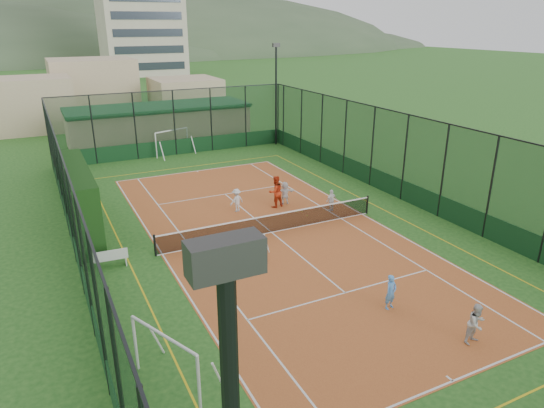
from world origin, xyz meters
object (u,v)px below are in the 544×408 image
Objects in this scene: child_near_left at (262,248)px; coach at (276,192)px; child_near_right at (476,324)px; clubhouse at (159,124)px; child_far_left at (237,200)px; white_bench at (109,258)px; child_far_right at (331,200)px; floodlight_ne at (276,95)px; futsal_goal_near at (165,363)px; futsal_goal_far at (172,143)px; child_near_mid at (391,292)px; child_far_back at (285,193)px.

child_near_left is 0.73× the size of coach.
child_near_right is at bearing 82.19° from coach.
child_far_left is (-0.45, -18.57, -0.91)m from clubhouse.
white_bench is (-7.80, -22.18, -1.14)m from clubhouse.
child_far_right is 3.14m from coach.
floodlight_ne reaches higher than child_near_right.
child_near_left is 6.18m from child_far_left.
floodlight_ne is 6.69× the size of child_far_right.
futsal_goal_near is at bearing -84.16° from white_bench.
futsal_goal_far is at bearing -85.44° from child_far_right.
child_near_mid is 3.05m from child_near_right.
white_bench is 0.51× the size of futsal_goal_far.
floodlight_ne reaches higher than child_near_mid.
child_far_left is (7.35, 3.61, 0.23)m from white_bench.
futsal_goal_near is (0.29, -8.33, 0.48)m from white_bench.
futsal_goal_far is at bearing -106.87° from child_far_left.
clubhouse is 12.32× the size of child_far_right.
clubhouse is 8.40× the size of coach.
futsal_goal_near is (-7.51, -30.51, -0.66)m from clubhouse.
coach is (-0.69, -0.19, 0.24)m from child_far_back.
white_bench is 11.65m from child_near_mid.
child_near_mid is at bearing -110.63° from futsal_goal_near.
child_near_mid is at bearing 89.68° from child_far_back.
futsal_goal_far is at bearing 81.02° from child_near_mid.
child_near_left reaches higher than child_far_right.
clubhouse is 9.79× the size of white_bench.
futsal_goal_far reaches higher than futsal_goal_near.
child_far_left reaches higher than white_bench.
futsal_goal_near is 2.31× the size of child_far_right.
clubhouse is 32.88m from child_near_right.
child_far_left is at bearing -124.49° from floodlight_ne.
child_far_back is at bearing -173.04° from coach.
coach is at bearing -116.83° from floodlight_ne.
child_near_right is 0.78× the size of coach.
futsal_goal_far reaches higher than child_far_back.
futsal_goal_far is 2.45× the size of child_far_right.
child_near_mid is at bearing -107.50° from floodlight_ne.
white_bench is 10.15m from coach.
child_near_left is at bearing 61.62° from child_far_left.
futsal_goal_near is at bearing 57.69° from child_far_back.
floodlight_ne is 15.44m from coach.
child_far_left is at bearing 80.92° from child_near_left.
child_far_back is at bearing 22.66° from white_bench.
floodlight_ne is 2.90× the size of futsal_goal_near.
futsal_goal_near is 1.57× the size of coach.
floodlight_ne is at bearing -125.55° from coach.
futsal_goal_near is 15.26m from child_far_right.
child_far_back is at bearing 161.56° from child_far_left.
child_near_mid is at bearing -61.08° from child_near_left.
clubhouse is 24.68m from child_near_left.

